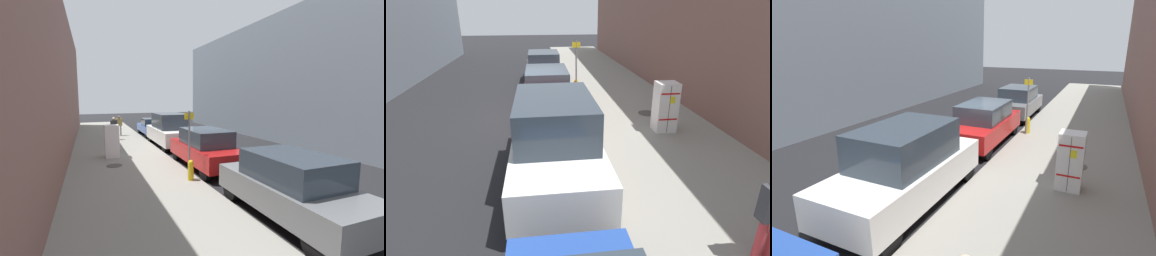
% 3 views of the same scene
% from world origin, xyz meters
% --- Properties ---
extents(ground_plane, '(80.00, 80.00, 0.00)m').
position_xyz_m(ground_plane, '(0.00, 0.00, 0.00)').
color(ground_plane, black).
extents(sidewalk_slab, '(4.75, 44.00, 0.13)m').
position_xyz_m(sidewalk_slab, '(-3.98, 0.00, 0.06)').
color(sidewalk_slab, gray).
rests_on(sidewalk_slab, ground).
extents(building_facade_near, '(1.73, 39.60, 8.10)m').
position_xyz_m(building_facade_near, '(-7.22, 0.00, 4.05)').
color(building_facade_near, '#7F564C').
rests_on(building_facade_near, ground).
extents(building_facade_across, '(1.74, 37.40, 8.87)m').
position_xyz_m(building_facade_across, '(7.60, 0.00, 4.43)').
color(building_facade_across, slate).
rests_on(building_facade_across, ground).
extents(discarded_refrigerator, '(0.69, 0.63, 1.66)m').
position_xyz_m(discarded_refrigerator, '(-4.36, 2.41, 0.96)').
color(discarded_refrigerator, white).
rests_on(discarded_refrigerator, sidewalk_slab).
extents(manhole_cover, '(0.70, 0.70, 0.02)m').
position_xyz_m(manhole_cover, '(-4.43, 0.64, 0.14)').
color(manhole_cover, '#47443F').
rests_on(manhole_cover, sidewalk_slab).
extents(street_sign_post, '(0.36, 0.07, 2.57)m').
position_xyz_m(street_sign_post, '(-1.97, -2.29, 1.56)').
color(street_sign_post, slate).
rests_on(street_sign_post, sidewalk_slab).
extents(fire_hydrant, '(0.22, 0.22, 0.76)m').
position_xyz_m(fire_hydrant, '(-1.98, -2.47, 0.52)').
color(fire_hydrant, gold).
rests_on(fire_hydrant, sidewalk_slab).
extents(pedestrian_walking_far, '(0.45, 0.22, 1.57)m').
position_xyz_m(pedestrian_walking_far, '(-3.17, 9.98, 1.02)').
color(pedestrian_walking_far, beige).
rests_on(pedestrian_walking_far, sidewalk_slab).
extents(pedestrian_standing_near, '(0.47, 0.22, 1.62)m').
position_xyz_m(pedestrian_standing_near, '(-3.75, 8.06, 1.05)').
color(pedestrian_standing_near, '#B73338').
rests_on(pedestrian_standing_near, sidewalk_slab).
extents(parked_suv_gray, '(1.92, 4.40, 1.73)m').
position_xyz_m(parked_suv_gray, '(-0.55, -6.00, 0.88)').
color(parked_suv_gray, slate).
rests_on(parked_suv_gray, ground).
extents(parked_suv_red, '(1.88, 4.68, 1.75)m').
position_xyz_m(parked_suv_red, '(-0.55, -0.67, 0.90)').
color(parked_suv_red, red).
rests_on(parked_suv_red, ground).
extents(parked_van_white, '(2.01, 4.94, 2.13)m').
position_xyz_m(parked_van_white, '(-0.55, 4.83, 1.05)').
color(parked_van_white, silver).
rests_on(parked_van_white, ground).
extents(parked_hatchback_blue, '(1.78, 4.07, 1.43)m').
position_xyz_m(parked_hatchback_blue, '(-0.55, 9.89, 0.73)').
color(parked_hatchback_blue, '#23479E').
rests_on(parked_hatchback_blue, ground).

